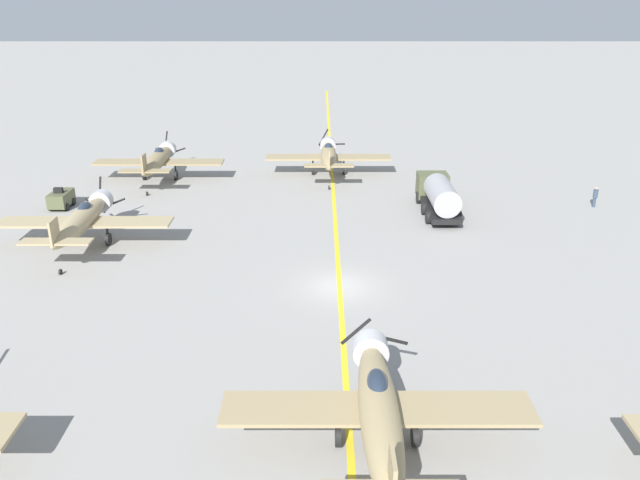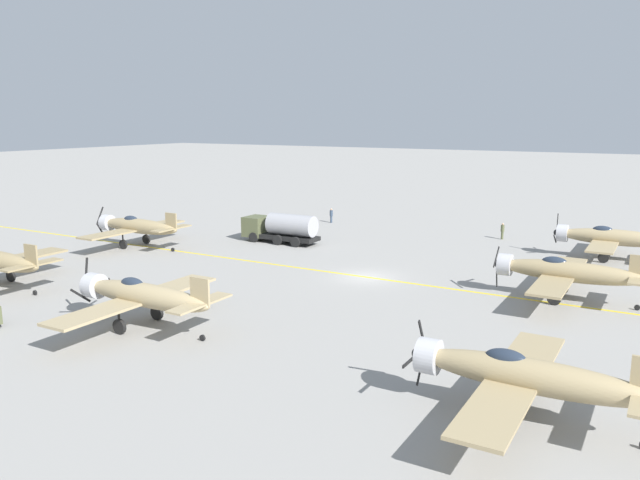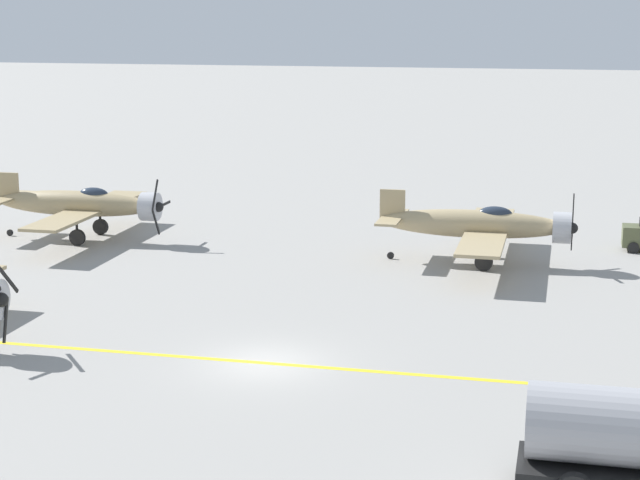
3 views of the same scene
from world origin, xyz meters
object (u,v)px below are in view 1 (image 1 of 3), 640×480
(airplane_mid_left, at_px, (84,219))
(fuel_tanker, at_px, (441,195))
(airplane_near_center, at_px, (380,408))
(airplane_far_left, at_px, (160,160))
(tow_tractor, at_px, (63,198))
(airplane_far_center, at_px, (331,155))
(ground_crew_inspecting, at_px, (598,196))

(airplane_mid_left, height_order, fuel_tanker, airplane_mid_left)
(airplane_mid_left, distance_m, airplane_near_center, 27.85)
(airplane_far_left, relative_size, tow_tractor, 4.62)
(airplane_far_center, xyz_separation_m, tow_tractor, (-22.06, -9.70, -1.22))
(airplane_near_center, bearing_deg, airplane_mid_left, 124.25)
(tow_tractor, bearing_deg, airplane_near_center, -51.31)
(fuel_tanker, relative_size, ground_crew_inspecting, 4.68)
(airplane_near_center, distance_m, ground_crew_inspecting, 35.88)
(airplane_mid_left, xyz_separation_m, tow_tractor, (-4.91, 8.48, -1.22))
(airplane_mid_left, xyz_separation_m, airplane_far_center, (17.14, 18.18, 0.00))
(fuel_tanker, height_order, tow_tractor, fuel_tanker)
(airplane_far_center, relative_size, tow_tractor, 4.62)
(airplane_far_left, bearing_deg, airplane_far_center, 20.50)
(airplane_far_center, distance_m, ground_crew_inspecting, 23.83)
(airplane_mid_left, bearing_deg, ground_crew_inspecting, 18.38)
(fuel_tanker, bearing_deg, airplane_near_center, -104.51)
(airplane_far_center, height_order, tow_tractor, airplane_far_center)
(airplane_mid_left, distance_m, ground_crew_inspecting, 39.94)
(airplane_near_center, height_order, ground_crew_inspecting, airplane_near_center)
(airplane_mid_left, bearing_deg, airplane_far_left, 91.48)
(airplane_mid_left, distance_m, fuel_tanker, 26.80)
(airplane_mid_left, bearing_deg, fuel_tanker, 21.52)
(fuel_tanker, xyz_separation_m, ground_crew_inspecting, (13.18, 1.43, -0.58))
(airplane_far_left, bearing_deg, airplane_mid_left, -80.44)
(airplane_mid_left, height_order, airplane_far_center, airplane_mid_left)
(airplane_mid_left, xyz_separation_m, airplane_far_left, (1.24, 16.34, 0.00))
(fuel_tanker, bearing_deg, ground_crew_inspecting, 6.21)
(ground_crew_inspecting, bearing_deg, tow_tractor, -179.74)
(airplane_mid_left, bearing_deg, airplane_far_center, 52.50)
(airplane_far_left, bearing_deg, tow_tractor, -114.17)
(airplane_far_left, height_order, fuel_tanker, airplane_far_left)
(airplane_far_center, bearing_deg, airplane_far_left, -165.26)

